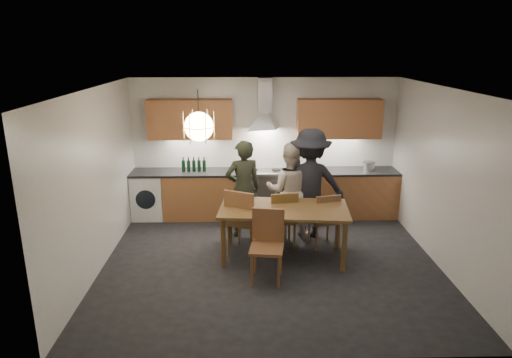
{
  "coord_description": "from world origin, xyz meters",
  "views": [
    {
      "loc": [
        -0.38,
        -6.28,
        3.18
      ],
      "look_at": [
        -0.21,
        0.4,
        1.2
      ],
      "focal_mm": 32.0,
      "sensor_mm": 36.0,
      "label": 1
    }
  ],
  "objects_px": {
    "person_mid": "(289,190)",
    "mixing_bowl": "(314,170)",
    "dining_table": "(284,214)",
    "person_left": "(243,189)",
    "wine_bottles": "(194,164)",
    "stock_pot": "(369,166)",
    "chair_front": "(267,240)",
    "person_right": "(310,184)",
    "chair_back_left": "(242,218)"
  },
  "relations": [
    {
      "from": "dining_table",
      "to": "person_mid",
      "type": "bearing_deg",
      "value": 84.42
    },
    {
      "from": "mixing_bowl",
      "to": "wine_bottles",
      "type": "xyz_separation_m",
      "value": [
        -2.24,
        0.09,
        0.1
      ]
    },
    {
      "from": "chair_back_left",
      "to": "chair_front",
      "type": "bearing_deg",
      "value": 139.54
    },
    {
      "from": "person_left",
      "to": "person_mid",
      "type": "xyz_separation_m",
      "value": [
        0.78,
        -0.04,
        -0.02
      ]
    },
    {
      "from": "wine_bottles",
      "to": "person_right",
      "type": "bearing_deg",
      "value": -24.87
    },
    {
      "from": "dining_table",
      "to": "person_mid",
      "type": "distance_m",
      "value": 0.87
    },
    {
      "from": "dining_table",
      "to": "chair_back_left",
      "type": "distance_m",
      "value": 0.65
    },
    {
      "from": "person_left",
      "to": "wine_bottles",
      "type": "relative_size",
      "value": 3.71
    },
    {
      "from": "stock_pot",
      "to": "wine_bottles",
      "type": "height_order",
      "value": "wine_bottles"
    },
    {
      "from": "dining_table",
      "to": "mixing_bowl",
      "type": "distance_m",
      "value": 1.84
    },
    {
      "from": "person_left",
      "to": "mixing_bowl",
      "type": "distance_m",
      "value": 1.55
    },
    {
      "from": "dining_table",
      "to": "wine_bottles",
      "type": "distance_m",
      "value": 2.37
    },
    {
      "from": "stock_pot",
      "to": "wine_bottles",
      "type": "distance_m",
      "value": 3.29
    },
    {
      "from": "person_mid",
      "to": "mixing_bowl",
      "type": "xyz_separation_m",
      "value": [
        0.55,
        0.84,
        0.12
      ]
    },
    {
      "from": "chair_front",
      "to": "person_right",
      "type": "height_order",
      "value": "person_right"
    },
    {
      "from": "person_mid",
      "to": "mixing_bowl",
      "type": "distance_m",
      "value": 1.01
    },
    {
      "from": "mixing_bowl",
      "to": "wine_bottles",
      "type": "distance_m",
      "value": 2.25
    },
    {
      "from": "person_left",
      "to": "dining_table",
      "type": "bearing_deg",
      "value": 109.2
    },
    {
      "from": "dining_table",
      "to": "person_left",
      "type": "height_order",
      "value": "person_left"
    },
    {
      "from": "person_left",
      "to": "stock_pot",
      "type": "xyz_separation_m",
      "value": [
        2.37,
        0.9,
        0.14
      ]
    },
    {
      "from": "dining_table",
      "to": "wine_bottles",
      "type": "bearing_deg",
      "value": 136.17
    },
    {
      "from": "dining_table",
      "to": "person_right",
      "type": "distance_m",
      "value": 1.0
    },
    {
      "from": "person_left",
      "to": "person_mid",
      "type": "distance_m",
      "value": 0.78
    },
    {
      "from": "person_left",
      "to": "wine_bottles",
      "type": "height_order",
      "value": "person_left"
    },
    {
      "from": "person_left",
      "to": "stock_pot",
      "type": "bearing_deg",
      "value": -174.68
    },
    {
      "from": "chair_back_left",
      "to": "chair_front",
      "type": "xyz_separation_m",
      "value": [
        0.35,
        -0.76,
        -0.04
      ]
    },
    {
      "from": "stock_pot",
      "to": "mixing_bowl",
      "type": "bearing_deg",
      "value": -174.58
    },
    {
      "from": "person_mid",
      "to": "wine_bottles",
      "type": "bearing_deg",
      "value": -19.84
    },
    {
      "from": "person_mid",
      "to": "stock_pot",
      "type": "bearing_deg",
      "value": -140.42
    },
    {
      "from": "person_mid",
      "to": "chair_front",
      "type": "bearing_deg",
      "value": 82.31
    },
    {
      "from": "chair_back_left",
      "to": "chair_front",
      "type": "distance_m",
      "value": 0.84
    },
    {
      "from": "person_left",
      "to": "mixing_bowl",
      "type": "xyz_separation_m",
      "value": [
        1.32,
        0.8,
        0.1
      ]
    },
    {
      "from": "mixing_bowl",
      "to": "stock_pot",
      "type": "height_order",
      "value": "stock_pot"
    },
    {
      "from": "dining_table",
      "to": "mixing_bowl",
      "type": "height_order",
      "value": "mixing_bowl"
    },
    {
      "from": "person_mid",
      "to": "dining_table",
      "type": "bearing_deg",
      "value": 87.99
    },
    {
      "from": "dining_table",
      "to": "chair_back_left",
      "type": "height_order",
      "value": "chair_back_left"
    },
    {
      "from": "person_mid",
      "to": "wine_bottles",
      "type": "height_order",
      "value": "person_mid"
    },
    {
      "from": "chair_front",
      "to": "person_mid",
      "type": "relative_size",
      "value": 0.61
    },
    {
      "from": "dining_table",
      "to": "person_mid",
      "type": "relative_size",
      "value": 1.23
    },
    {
      "from": "chair_back_left",
      "to": "person_right",
      "type": "bearing_deg",
      "value": -122.91
    },
    {
      "from": "person_mid",
      "to": "mixing_bowl",
      "type": "height_order",
      "value": "person_mid"
    },
    {
      "from": "stock_pot",
      "to": "wine_bottles",
      "type": "relative_size",
      "value": 0.48
    },
    {
      "from": "chair_back_left",
      "to": "wine_bottles",
      "type": "distance_m",
      "value": 1.94
    },
    {
      "from": "chair_front",
      "to": "person_left",
      "type": "xyz_separation_m",
      "value": [
        -0.33,
        1.53,
        0.26
      ]
    },
    {
      "from": "chair_back_left",
      "to": "stock_pot",
      "type": "relative_size",
      "value": 4.93
    },
    {
      "from": "stock_pot",
      "to": "person_left",
      "type": "bearing_deg",
      "value": -159.2
    },
    {
      "from": "person_left",
      "to": "stock_pot",
      "type": "distance_m",
      "value": 2.54
    },
    {
      "from": "person_right",
      "to": "person_mid",
      "type": "bearing_deg",
      "value": -2.11
    },
    {
      "from": "chair_front",
      "to": "person_right",
      "type": "distance_m",
      "value": 1.71
    },
    {
      "from": "person_left",
      "to": "stock_pot",
      "type": "relative_size",
      "value": 7.72
    }
  ]
}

